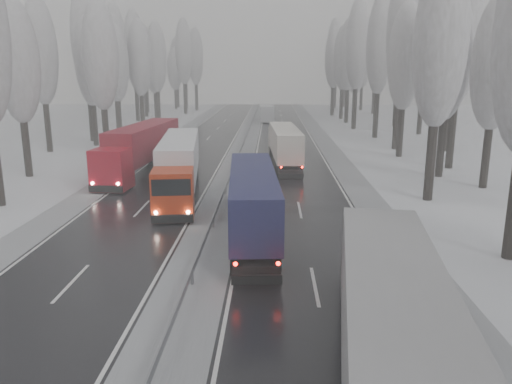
# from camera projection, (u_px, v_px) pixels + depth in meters

# --- Properties ---
(carriageway_right) EXTENTS (7.50, 200.00, 0.03)m
(carriageway_right) POSITION_uv_depth(u_px,v_px,m) (296.00, 189.00, 38.72)
(carriageway_right) COLOR black
(carriageway_right) RESTS_ON ground
(carriageway_left) EXTENTS (7.50, 200.00, 0.03)m
(carriageway_left) POSITION_uv_depth(u_px,v_px,m) (161.00, 188.00, 39.04)
(carriageway_left) COLOR black
(carriageway_left) RESTS_ON ground
(median_slush) EXTENTS (3.00, 200.00, 0.04)m
(median_slush) POSITION_uv_depth(u_px,v_px,m) (228.00, 188.00, 38.88)
(median_slush) COLOR #A3A6AB
(median_slush) RESTS_ON ground
(shoulder_right) EXTENTS (2.40, 200.00, 0.04)m
(shoulder_right) POSITION_uv_depth(u_px,v_px,m) (360.00, 189.00, 38.56)
(shoulder_right) COLOR #A3A6AB
(shoulder_right) RESTS_ON ground
(shoulder_left) EXTENTS (2.40, 200.00, 0.04)m
(shoulder_left) POSITION_uv_depth(u_px,v_px,m) (99.00, 187.00, 39.19)
(shoulder_left) COLOR #A3A6AB
(shoulder_left) RESTS_ON ground
(median_guardrail) EXTENTS (0.12, 200.00, 0.76)m
(median_guardrail) POSITION_uv_depth(u_px,v_px,m) (228.00, 181.00, 38.73)
(median_guardrail) COLOR slate
(median_guardrail) RESTS_ON ground
(tree_18) EXTENTS (3.60, 3.60, 16.58)m
(tree_18) POSITION_uv_depth(u_px,v_px,m) (440.00, 44.00, 33.03)
(tree_18) COLOR black
(tree_18) RESTS_ON ground
(tree_19) EXTENTS (3.60, 3.60, 14.57)m
(tree_19) POSITION_uv_depth(u_px,v_px,m) (496.00, 64.00, 37.05)
(tree_19) COLOR black
(tree_19) RESTS_ON ground
(tree_20) EXTENTS (3.60, 3.60, 15.71)m
(tree_20) POSITION_uv_depth(u_px,v_px,m) (449.00, 56.00, 40.95)
(tree_20) COLOR black
(tree_20) RESTS_ON ground
(tree_21) EXTENTS (3.60, 3.60, 18.62)m
(tree_21) POSITION_uv_depth(u_px,v_px,m) (461.00, 35.00, 44.33)
(tree_21) COLOR black
(tree_21) RESTS_ON ground
(tree_22) EXTENTS (3.60, 3.60, 15.86)m
(tree_22) POSITION_uv_depth(u_px,v_px,m) (405.00, 58.00, 51.09)
(tree_22) COLOR black
(tree_22) RESTS_ON ground
(tree_23) EXTENTS (3.60, 3.60, 13.55)m
(tree_23) POSITION_uv_depth(u_px,v_px,m) (452.00, 72.00, 55.13)
(tree_23) COLOR black
(tree_23) RESTS_ON ground
(tree_24) EXTENTS (3.60, 3.60, 20.49)m
(tree_24) POSITION_uv_depth(u_px,v_px,m) (403.00, 32.00, 55.63)
(tree_24) COLOR black
(tree_24) RESTS_ON ground
(tree_25) EXTENTS (3.60, 3.60, 19.44)m
(tree_25) POSITION_uv_depth(u_px,v_px,m) (452.00, 40.00, 59.46)
(tree_25) COLOR black
(tree_25) RESTS_ON ground
(tree_26) EXTENTS (3.60, 3.60, 18.78)m
(tree_26) POSITION_uv_depth(u_px,v_px,m) (380.00, 46.00, 65.85)
(tree_26) COLOR black
(tree_26) RESTS_ON ground
(tree_27) EXTENTS (3.60, 3.60, 17.62)m
(tree_27) POSITION_uv_depth(u_px,v_px,m) (425.00, 53.00, 69.69)
(tree_27) COLOR black
(tree_27) RESTS_ON ground
(tree_28) EXTENTS (3.60, 3.60, 19.62)m
(tree_28) POSITION_uv_depth(u_px,v_px,m) (357.00, 46.00, 76.14)
(tree_28) COLOR black
(tree_28) RESTS_ON ground
(tree_29) EXTENTS (3.60, 3.60, 18.11)m
(tree_29) POSITION_uv_depth(u_px,v_px,m) (399.00, 53.00, 80.02)
(tree_29) COLOR black
(tree_29) RESTS_ON ground
(tree_30) EXTENTS (3.60, 3.60, 17.86)m
(tree_30) POSITION_uv_depth(u_px,v_px,m) (349.00, 55.00, 85.86)
(tree_30) COLOR black
(tree_30) RESTS_ON ground
(tree_31) EXTENTS (3.60, 3.60, 18.58)m
(tree_31) POSITION_uv_depth(u_px,v_px,m) (379.00, 53.00, 89.46)
(tree_31) COLOR black
(tree_31) RESTS_ON ground
(tree_32) EXTENTS (3.60, 3.60, 17.33)m
(tree_32) POSITION_uv_depth(u_px,v_px,m) (343.00, 59.00, 93.23)
(tree_32) COLOR black
(tree_32) RESTS_ON ground
(tree_33) EXTENTS (3.60, 3.60, 14.33)m
(tree_33) POSITION_uv_depth(u_px,v_px,m) (356.00, 69.00, 97.47)
(tree_33) COLOR black
(tree_33) RESTS_ON ground
(tree_34) EXTENTS (3.60, 3.60, 17.63)m
(tree_34) POSITION_uv_depth(u_px,v_px,m) (334.00, 58.00, 100.11)
(tree_34) COLOR black
(tree_34) RESTS_ON ground
(tree_35) EXTENTS (3.60, 3.60, 18.25)m
(tree_35) POSITION_uv_depth(u_px,v_px,m) (376.00, 57.00, 103.62)
(tree_35) COLOR black
(tree_35) RESTS_ON ground
(tree_36) EXTENTS (3.60, 3.60, 20.23)m
(tree_36) POSITION_uv_depth(u_px,v_px,m) (335.00, 52.00, 109.24)
(tree_36) COLOR black
(tree_36) RESTS_ON ground
(tree_37) EXTENTS (3.60, 3.60, 16.37)m
(tree_37) POSITION_uv_depth(u_px,v_px,m) (363.00, 63.00, 113.49)
(tree_37) COLOR black
(tree_37) RESTS_ON ground
(tree_38) EXTENTS (3.60, 3.60, 17.97)m
(tree_38) POSITION_uv_depth(u_px,v_px,m) (336.00, 59.00, 119.79)
(tree_38) COLOR black
(tree_38) RESTS_ON ground
(tree_39) EXTENTS (3.60, 3.60, 16.19)m
(tree_39) POSITION_uv_depth(u_px,v_px,m) (345.00, 65.00, 123.86)
(tree_39) COLOR black
(tree_39) RESTS_ON ground
(tree_60) EXTENTS (3.60, 3.60, 14.84)m
(tree_60) POSITION_uv_depth(u_px,v_px,m) (17.00, 63.00, 41.23)
(tree_60) COLOR black
(tree_60) RESTS_ON ground
(tree_62) EXTENTS (3.60, 3.60, 16.04)m
(tree_62) POSITION_uv_depth(u_px,v_px,m) (100.00, 56.00, 50.19)
(tree_62) COLOR black
(tree_62) RESTS_ON ground
(tree_63) EXTENTS (3.60, 3.60, 16.88)m
(tree_63) POSITION_uv_depth(u_px,v_px,m) (41.00, 52.00, 54.19)
(tree_63) COLOR black
(tree_63) RESTS_ON ground
(tree_64) EXTENTS (3.60, 3.60, 15.42)m
(tree_64) POSITION_uv_depth(u_px,v_px,m) (90.00, 62.00, 59.14)
(tree_64) COLOR black
(tree_64) RESTS_ON ground
(tree_65) EXTENTS (3.60, 3.60, 19.48)m
(tree_65) POSITION_uv_depth(u_px,v_px,m) (86.00, 41.00, 62.47)
(tree_65) COLOR black
(tree_65) RESTS_ON ground
(tree_66) EXTENTS (3.60, 3.60, 15.23)m
(tree_66) POSITION_uv_depth(u_px,v_px,m) (116.00, 64.00, 68.52)
(tree_66) COLOR black
(tree_66) RESTS_ON ground
(tree_67) EXTENTS (3.60, 3.60, 17.09)m
(tree_67) POSITION_uv_depth(u_px,v_px,m) (114.00, 56.00, 72.17)
(tree_67) COLOR black
(tree_67) RESTS_ON ground
(tree_68) EXTENTS (3.60, 3.60, 16.65)m
(tree_68) POSITION_uv_depth(u_px,v_px,m) (139.00, 58.00, 74.83)
(tree_68) COLOR black
(tree_68) RESTS_ON ground
(tree_69) EXTENTS (3.60, 3.60, 19.35)m
(tree_69) POSITION_uv_depth(u_px,v_px,m) (115.00, 48.00, 78.45)
(tree_69) COLOR black
(tree_69) RESTS_ON ground
(tree_70) EXTENTS (3.60, 3.60, 17.09)m
(tree_70) POSITION_uv_depth(u_px,v_px,m) (156.00, 58.00, 84.54)
(tree_70) COLOR black
(tree_70) RESTS_ON ground
(tree_71) EXTENTS (3.60, 3.60, 19.61)m
(tree_71) POSITION_uv_depth(u_px,v_px,m) (134.00, 49.00, 88.19)
(tree_71) COLOR black
(tree_71) RESTS_ON ground
(tree_72) EXTENTS (3.60, 3.60, 15.11)m
(tree_72) POSITION_uv_depth(u_px,v_px,m) (154.00, 66.00, 94.00)
(tree_72) COLOR black
(tree_72) RESTS_ON ground
(tree_73) EXTENTS (3.60, 3.60, 17.22)m
(tree_73) POSITION_uv_depth(u_px,v_px,m) (144.00, 59.00, 97.65)
(tree_73) COLOR black
(tree_73) RESTS_ON ground
(tree_74) EXTENTS (3.60, 3.60, 19.68)m
(tree_74) POSITION_uv_depth(u_px,v_px,m) (184.00, 52.00, 103.67)
(tree_74) COLOR black
(tree_74) RESTS_ON ground
(tree_75) EXTENTS (3.60, 3.60, 18.60)m
(tree_75) POSITION_uv_depth(u_px,v_px,m) (145.00, 56.00, 108.00)
(tree_75) COLOR black
(tree_75) RESTS_ON ground
(tree_76) EXTENTS (3.60, 3.60, 18.55)m
(tree_76) POSITION_uv_depth(u_px,v_px,m) (195.00, 57.00, 112.93)
(tree_76) COLOR black
(tree_76) RESTS_ON ground
(tree_77) EXTENTS (3.60, 3.60, 14.32)m
(tree_77) POSITION_uv_depth(u_px,v_px,m) (175.00, 69.00, 117.62)
(tree_77) COLOR black
(tree_77) RESTS_ON ground
(tree_78) EXTENTS (3.60, 3.60, 19.55)m
(tree_78) POSITION_uv_depth(u_px,v_px,m) (185.00, 55.00, 119.29)
(tree_78) COLOR black
(tree_78) RESTS_ON ground
(tree_79) EXTENTS (3.60, 3.60, 17.07)m
(tree_79) POSITION_uv_depth(u_px,v_px,m) (177.00, 62.00, 123.63)
(tree_79) COLOR black
(tree_79) RESTS_ON ground
(truck_grey_tarp) EXTENTS (4.51, 15.95, 4.06)m
(truck_grey_tarp) POSITION_uv_depth(u_px,v_px,m) (390.00, 322.00, 13.43)
(truck_grey_tarp) COLOR #45464A
(truck_grey_tarp) RESTS_ON ground
(truck_blue_box) EXTENTS (3.25, 14.86, 3.79)m
(truck_blue_box) POSITION_uv_depth(u_px,v_px,m) (252.00, 195.00, 27.72)
(truck_blue_box) COLOR navy
(truck_blue_box) RESTS_ON ground
(truck_cream_box) EXTENTS (3.14, 14.59, 3.72)m
(truck_cream_box) POSITION_uv_depth(u_px,v_px,m) (284.00, 143.00, 48.33)
(truck_cream_box) COLOR #A6A393
(truck_cream_box) RESTS_ON ground
(box_truck_distant) EXTENTS (2.64, 7.81, 2.89)m
(box_truck_distant) POSITION_uv_depth(u_px,v_px,m) (267.00, 113.00, 90.14)
(box_truck_distant) COLOR #B6B7BD
(box_truck_distant) RESTS_ON ground
(truck_red_white) EXTENTS (4.38, 15.98, 4.06)m
(truck_red_white) POSITION_uv_depth(u_px,v_px,m) (179.00, 162.00, 36.74)
(truck_red_white) COLOR #B02609
(truck_red_white) RESTS_ON ground
(truck_red_red) EXTENTS (3.95, 16.64, 4.23)m
(truck_red_red) POSITION_uv_depth(u_px,v_px,m) (141.00, 146.00, 44.06)
(truck_red_red) COLOR #A20918
(truck_red_red) RESTS_ON ground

